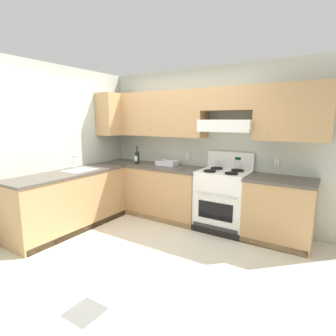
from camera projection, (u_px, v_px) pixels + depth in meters
ground_plane at (133, 248)px, 3.63m from camera, size 7.04×7.04×0.00m
floor_accent_tile at (85, 312)px, 2.41m from camera, size 0.30×0.30×0.01m
wall_back at (209, 134)px, 4.42m from camera, size 4.68×0.57×2.55m
wall_left at (65, 142)px, 4.42m from camera, size 0.47×4.00×2.55m
counter_back_run at (185, 195)px, 4.52m from camera, size 3.60×0.65×0.91m
counter_left_run at (70, 200)px, 4.20m from camera, size 0.63×1.91×1.13m
stove at (223, 200)px, 4.17m from camera, size 0.76×0.62×1.20m
wine_bottle at (137, 157)px, 4.87m from camera, size 0.07×0.08×0.34m
bowl at (167, 164)px, 4.75m from camera, size 0.36×0.24×0.08m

